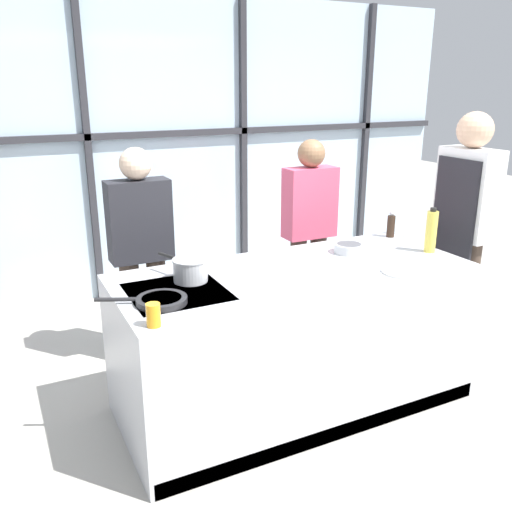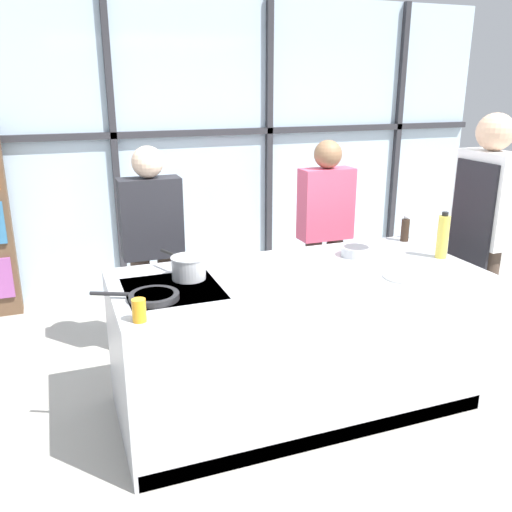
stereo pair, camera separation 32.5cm
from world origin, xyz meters
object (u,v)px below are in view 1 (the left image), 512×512
object	(u,v)px
frying_pan	(160,300)
mixing_bowl	(349,248)
spectator_far_left	(141,246)
juice_glass_near	(153,315)
chef	(464,220)
white_plate	(402,272)
saucepan	(190,269)
pepper_grinder	(391,225)
oil_bottle	(431,231)
spectator_center_left	(309,224)

from	to	relation	value
frying_pan	mixing_bowl	world-z (taller)	mixing_bowl
spectator_far_left	juice_glass_near	bearing A→B (deg)	77.42
chef	white_plate	bearing A→B (deg)	114.29
mixing_bowl	juice_glass_near	bearing A→B (deg)	-160.23
saucepan	pepper_grinder	bearing A→B (deg)	7.78
oil_bottle	juice_glass_near	world-z (taller)	oil_bottle
spectator_far_left	pepper_grinder	distance (m)	1.83
mixing_bowl	pepper_grinder	bearing A→B (deg)	20.10
chef	oil_bottle	bearing A→B (deg)	109.58
spectator_center_left	saucepan	xyz separation A→B (m)	(-1.34, -0.86, 0.08)
saucepan	frying_pan	bearing A→B (deg)	-135.98
chef	spectator_center_left	bearing A→B (deg)	41.78
spectator_far_left	pepper_grinder	xyz separation A→B (m)	(1.71, -0.63, 0.10)
juice_glass_near	chef	bearing A→B (deg)	11.00
chef	mixing_bowl	size ratio (longest dim) A/B	8.99
saucepan	pepper_grinder	world-z (taller)	pepper_grinder
chef	saucepan	distance (m)	2.12
frying_pan	white_plate	world-z (taller)	frying_pan
oil_bottle	pepper_grinder	bearing A→B (deg)	88.62
frying_pan	pepper_grinder	size ratio (longest dim) A/B	2.31
spectator_center_left	white_plate	world-z (taller)	spectator_center_left
saucepan	juice_glass_near	xyz separation A→B (m)	(-0.36, -0.50, -0.01)
spectator_center_left	chef	bearing A→B (deg)	131.78
chef	white_plate	world-z (taller)	chef
spectator_far_left	oil_bottle	distance (m)	2.00
spectator_center_left	white_plate	size ratio (longest dim) A/B	6.33
pepper_grinder	chef	bearing A→B (deg)	-27.57
chef	pepper_grinder	bearing A→B (deg)	62.43
mixing_bowl	oil_bottle	distance (m)	0.56
saucepan	juice_glass_near	bearing A→B (deg)	-125.93
frying_pan	pepper_grinder	xyz separation A→B (m)	(1.91, 0.47, 0.07)
white_plate	saucepan	bearing A→B (deg)	159.81
spectator_center_left	saucepan	bearing A→B (deg)	32.60
chef	white_plate	size ratio (longest dim) A/B	7.26
mixing_bowl	oil_bottle	xyz separation A→B (m)	(0.50, -0.23, 0.11)
saucepan	white_plate	bearing A→B (deg)	-20.19
mixing_bowl	white_plate	bearing A→B (deg)	-84.05
white_plate	mixing_bowl	bearing A→B (deg)	95.95
spectator_far_left	white_plate	size ratio (longest dim) A/B	6.37
chef	frying_pan	xyz separation A→B (m)	(-2.38, -0.23, -0.11)
mixing_bowl	oil_bottle	size ratio (longest dim) A/B	0.66
oil_bottle	pepper_grinder	distance (m)	0.42
oil_bottle	juice_glass_near	xyz separation A→B (m)	(-2.01, -0.31, -0.09)
white_plate	mixing_bowl	size ratio (longest dim) A/B	1.24
spectator_far_left	juice_glass_near	size ratio (longest dim) A/B	14.00
chef	oil_bottle	xyz separation A→B (m)	(-0.48, -0.17, 0.01)
juice_glass_near	oil_bottle	bearing A→B (deg)	8.86
spectator_far_left	frying_pan	world-z (taller)	spectator_far_left
mixing_bowl	spectator_center_left	bearing A→B (deg)	76.44
frying_pan	saucepan	world-z (taller)	saucepan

